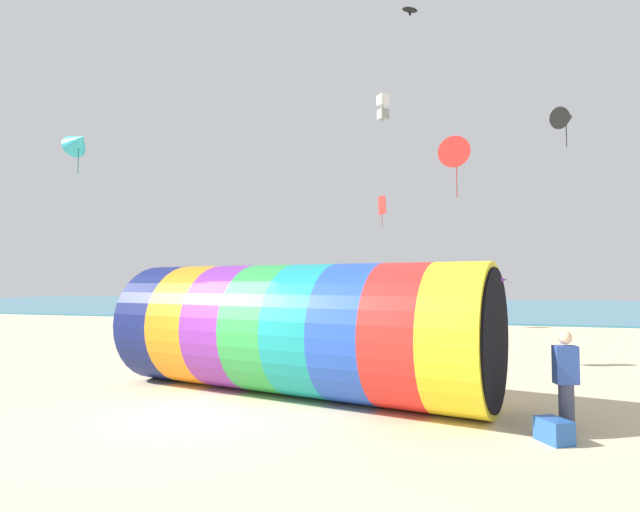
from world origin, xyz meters
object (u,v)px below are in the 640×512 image
kite_cyan_delta (79,142)px  kite_red_delta (456,155)px  cooler_box (554,431)px  kite_white_box (383,107)px  kite_black_delta (566,117)px  kite_black_parafoil (410,10)px  beach_flag (494,286)px  bystander_near_water (302,326)px  giant_inflatable_tube (297,329)px  kite_handler (566,382)px  bystander_mid_beach (269,319)px  kite_red_diamond (382,206)px

kite_cyan_delta → kite_red_delta: (12.21, 4.95, -0.09)m
kite_cyan_delta → cooler_box: bearing=-20.6°
kite_white_box → kite_black_delta: kite_white_box is taller
kite_black_parafoil → kite_black_delta: kite_black_parafoil is taller
beach_flag → kite_black_delta: bearing=72.3°
kite_black_parafoil → bystander_near_water: kite_black_parafoil is taller
giant_inflatable_tube → kite_red_delta: kite_red_delta is taller
kite_handler → cooler_box: (-0.27, -0.46, -0.68)m
kite_black_parafoil → cooler_box: kite_black_parafoil is taller
giant_inflatable_tube → bystander_near_water: 7.73m
kite_white_box → bystander_mid_beach: (-4.76, -0.35, -8.65)m
kite_handler → kite_cyan_delta: (-13.92, 4.67, 6.33)m
giant_inflatable_tube → kite_black_parafoil: (1.67, 9.70, 12.28)m
kite_black_delta → kite_red_delta: size_ratio=0.78×
kite_red_diamond → bystander_mid_beach: bearing=-118.4°
bystander_mid_beach → kite_cyan_delta: bearing=-128.4°
kite_handler → kite_cyan_delta: 15.99m
kite_red_diamond → bystander_mid_beach: 9.63m
kite_red_diamond → kite_white_box: 7.26m
kite_black_parafoil → kite_black_delta: (5.91, 0.66, -4.84)m
kite_white_box → cooler_box: (4.29, -11.28, -9.38)m
kite_cyan_delta → cooler_box: (13.64, -5.14, -7.01)m
kite_black_parafoil → kite_handler: bearing=-72.8°
kite_handler → beach_flag: beach_flag is taller
giant_inflatable_tube → kite_red_delta: 10.42m
kite_cyan_delta → beach_flag: bearing=-15.2°
kite_black_delta → cooler_box: (-2.68, -12.42, -8.69)m
kite_cyan_delta → bystander_mid_beach: size_ratio=0.89×
giant_inflatable_tube → beach_flag: giant_inflatable_tube is taller
kite_black_parafoil → bystander_near_water: (-3.90, -2.32, -12.90)m
kite_red_diamond → kite_black_delta: kite_black_delta is taller
cooler_box → kite_red_diamond: bearing=106.7°
kite_cyan_delta → kite_red_delta: 13.17m
kite_red_delta → bystander_near_water: size_ratio=1.32×
kite_white_box → bystander_mid_beach: bearing=-175.8°
kite_cyan_delta → kite_black_delta: (16.33, 7.28, 1.69)m
bystander_mid_beach → bystander_near_water: bearing=-37.6°
kite_black_parafoil → cooler_box: (3.22, -11.75, -13.54)m
kite_handler → kite_cyan_delta: kite_cyan_delta is taller
giant_inflatable_tube → kite_red_delta: (3.45, 8.03, 5.66)m
giant_inflatable_tube → kite_black_delta: kite_black_delta is taller
kite_red_diamond → cooler_box: (5.34, -17.80, -6.36)m
kite_red_diamond → beach_flag: size_ratio=0.61×
kite_cyan_delta → kite_black_delta: bearing=24.0°
beach_flag → bystander_mid_beach: bearing=131.8°
kite_red_diamond → bystander_near_water: bearing=-102.0°
giant_inflatable_tube → kite_black_parafoil: kite_black_parafoil is taller
kite_black_delta → bystander_near_water: 13.03m
kite_red_delta → kite_red_diamond: bearing=116.8°
kite_black_parafoil → kite_black_delta: size_ratio=0.44×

